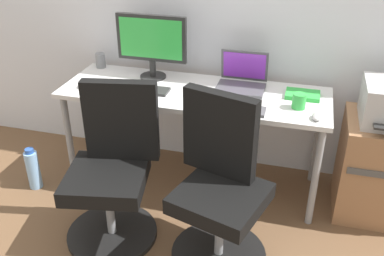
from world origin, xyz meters
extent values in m
plane|color=brown|center=(0.00, 0.00, 0.00)|extent=(5.28, 5.28, 0.00)
cube|color=silver|center=(0.00, 0.00, 0.69)|extent=(1.73, 0.58, 0.03)
cylinder|color=gray|center=(-0.81, -0.24, 0.34)|extent=(0.04, 0.04, 0.68)
cylinder|color=gray|center=(0.81, -0.24, 0.34)|extent=(0.04, 0.04, 0.68)
cylinder|color=gray|center=(-0.81, 0.24, 0.34)|extent=(0.04, 0.04, 0.68)
cylinder|color=gray|center=(0.81, 0.24, 0.34)|extent=(0.04, 0.04, 0.68)
cylinder|color=black|center=(-0.33, -0.68, 0.01)|extent=(0.54, 0.54, 0.03)
cylinder|color=gray|center=(-0.33, -0.68, 0.20)|extent=(0.05, 0.05, 0.34)
cube|color=black|center=(-0.33, -0.68, 0.41)|extent=(0.52, 0.52, 0.09)
cube|color=black|center=(-0.29, -0.50, 0.70)|extent=(0.43, 0.15, 0.48)
cylinder|color=black|center=(0.33, -0.68, 0.01)|extent=(0.54, 0.54, 0.03)
cylinder|color=gray|center=(0.33, -0.68, 0.20)|extent=(0.05, 0.05, 0.34)
cube|color=black|center=(0.33, -0.68, 0.41)|extent=(0.55, 0.55, 0.09)
cube|color=black|center=(0.28, -0.50, 0.70)|extent=(0.42, 0.19, 0.48)
cube|color=#996B47|center=(1.21, 0.01, 0.32)|extent=(0.51, 0.46, 0.64)
cylinder|color=#8CBFF2|center=(-1.06, -0.36, 0.14)|extent=(0.09, 0.09, 0.28)
cylinder|color=#2D59B2|center=(-1.06, -0.36, 0.30)|extent=(0.06, 0.06, 0.03)
cylinder|color=#262626|center=(-0.33, 0.15, 0.71)|extent=(0.18, 0.18, 0.01)
cylinder|color=#262626|center=(-0.33, 0.15, 0.77)|extent=(0.04, 0.04, 0.11)
cube|color=#262626|center=(-0.33, 0.15, 0.98)|extent=(0.48, 0.03, 0.31)
cube|color=green|center=(-0.33, 0.13, 0.98)|extent=(0.43, 0.00, 0.26)
cube|color=#4C4C51|center=(0.28, 0.09, 0.72)|extent=(0.31, 0.22, 0.02)
cube|color=#4C4C51|center=(0.28, 0.22, 0.83)|extent=(0.31, 0.04, 0.21)
cube|color=purple|center=(0.28, 0.21, 0.83)|extent=(0.28, 0.03, 0.18)
cube|color=#2D2D2D|center=(-0.32, -0.09, 0.72)|extent=(0.34, 0.12, 0.02)
cube|color=#515156|center=(0.31, -0.21, 0.72)|extent=(0.34, 0.12, 0.02)
ellipsoid|color=#515156|center=(-0.72, -0.13, 0.72)|extent=(0.06, 0.10, 0.03)
ellipsoid|color=#B7B7B7|center=(0.77, -0.20, 0.72)|extent=(0.06, 0.10, 0.03)
cylinder|color=green|center=(0.66, -0.08, 0.75)|extent=(0.08, 0.08, 0.09)
cylinder|color=slate|center=(-0.77, 0.23, 0.76)|extent=(0.07, 0.07, 0.10)
cube|color=green|center=(0.68, 0.09, 0.72)|extent=(0.21, 0.15, 0.03)
camera|label=1|loc=(0.67, -2.50, 1.85)|focal=40.85mm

